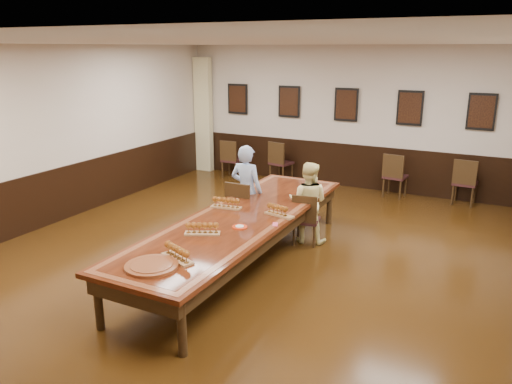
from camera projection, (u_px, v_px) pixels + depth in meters
The scene contains 23 objects.
floor at pixel (241, 264), 7.53m from camera, with size 8.00×10.00×0.02m, color black.
ceiling at pixel (239, 42), 6.62m from camera, with size 8.00×10.00×0.02m, color white.
wall_back at pixel (346, 118), 11.35m from camera, with size 8.00×0.02×3.20m, color beige.
wall_left at pixel (42, 138), 8.84m from camera, with size 0.02×10.00×3.20m, color beige.
chair_man at pixel (244, 209), 8.50m from camera, with size 0.46×0.50×0.99m, color #321617, non-canonical shape.
chair_woman at pixel (306, 218), 8.20m from camera, with size 0.41×0.44×0.87m, color #321617, non-canonical shape.
spare_chair_a at pixel (232, 159), 12.40m from camera, with size 0.44×0.48×0.95m, color #321617, non-canonical shape.
spare_chair_b at pixel (281, 161), 12.01m from camera, with size 0.46×0.50×0.99m, color #321617, non-canonical shape.
spare_chair_c at pixel (395, 175), 10.79m from camera, with size 0.45×0.49×0.96m, color #321617, non-canonical shape.
spare_chair_d at pixel (465, 182), 10.25m from camera, with size 0.46×0.50×0.97m, color #321617, non-canonical shape.
person_man at pixel (246, 191), 8.51m from camera, with size 0.58×0.38×1.58m, color #4C73BE.
person_woman at pixel (308, 202), 8.22m from camera, with size 0.68×0.53×1.36m, color #F3E598.
pink_phone at pixel (275, 224), 6.98m from camera, with size 0.07×0.15×0.01m, color #EA4E71.
curtain at pixel (203, 115), 12.88m from camera, with size 0.45×0.18×2.90m, color beige.
wainscoting at pixel (241, 233), 7.38m from camera, with size 8.00×10.00×1.00m.
conference_table at pixel (241, 226), 7.35m from camera, with size 1.40×5.00×0.76m.
posters at pixel (346, 105), 11.21m from camera, with size 6.14×0.04×0.74m.
flight_a at pixel (226, 203), 7.67m from camera, with size 0.49×0.21×0.18m.
flight_b at pixel (279, 211), 7.33m from camera, with size 0.48×0.23×0.17m.
flight_c at pixel (202, 229), 6.59m from camera, with size 0.48×0.34×0.18m.
flight_d at pixel (177, 253), 5.80m from camera, with size 0.51×0.32×0.18m.
red_plate_grp at pixel (240, 227), 6.86m from camera, with size 0.21×0.21×0.03m.
carved_platter at pixel (152, 266), 5.62m from camera, with size 0.65×0.65×0.05m.
Camera 1 is at (3.37, -6.05, 3.14)m, focal length 35.00 mm.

